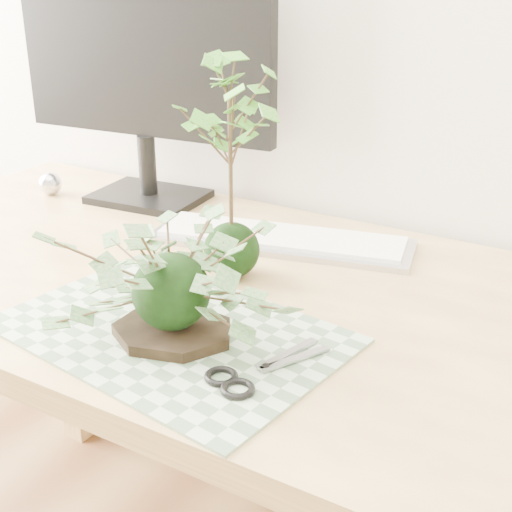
{
  "coord_description": "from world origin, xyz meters",
  "views": [
    {
      "loc": [
        0.44,
        0.4,
        1.21
      ],
      "look_at": [
        0.0,
        1.14,
        0.84
      ],
      "focal_mm": 50.0,
      "sensor_mm": 36.0,
      "label": 1
    }
  ],
  "objects_px": {
    "maple_kokedama": "(230,114)",
    "keyboard": "(281,239)",
    "desk": "(264,343)",
    "ivy_kokedama": "(169,257)",
    "monitor": "(144,61)"
  },
  "relations": [
    {
      "from": "maple_kokedama",
      "to": "keyboard",
      "type": "bearing_deg",
      "value": 89.12
    },
    {
      "from": "ivy_kokedama",
      "to": "keyboard",
      "type": "xyz_separation_m",
      "value": [
        -0.04,
        0.36,
        -0.11
      ]
    },
    {
      "from": "maple_kokedama",
      "to": "monitor",
      "type": "xyz_separation_m",
      "value": [
        -0.34,
        0.23,
        0.02
      ]
    },
    {
      "from": "desk",
      "to": "ivy_kokedama",
      "type": "bearing_deg",
      "value": -99.87
    },
    {
      "from": "desk",
      "to": "maple_kokedama",
      "type": "relative_size",
      "value": 4.41
    },
    {
      "from": "maple_kokedama",
      "to": "monitor",
      "type": "bearing_deg",
      "value": 145.96
    },
    {
      "from": "desk",
      "to": "keyboard",
      "type": "distance_m",
      "value": 0.21
    },
    {
      "from": "desk",
      "to": "keyboard",
      "type": "height_order",
      "value": "keyboard"
    },
    {
      "from": "desk",
      "to": "maple_kokedama",
      "type": "bearing_deg",
      "value": 162.35
    },
    {
      "from": "ivy_kokedama",
      "to": "monitor",
      "type": "relative_size",
      "value": 0.56
    },
    {
      "from": "desk",
      "to": "keyboard",
      "type": "xyz_separation_m",
      "value": [
        -0.07,
        0.18,
        0.1
      ]
    },
    {
      "from": "maple_kokedama",
      "to": "keyboard",
      "type": "height_order",
      "value": "maple_kokedama"
    },
    {
      "from": "ivy_kokedama",
      "to": "maple_kokedama",
      "type": "bearing_deg",
      "value": 101.11
    },
    {
      "from": "ivy_kokedama",
      "to": "maple_kokedama",
      "type": "distance_m",
      "value": 0.25
    },
    {
      "from": "maple_kokedama",
      "to": "keyboard",
      "type": "distance_m",
      "value": 0.29
    }
  ]
}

